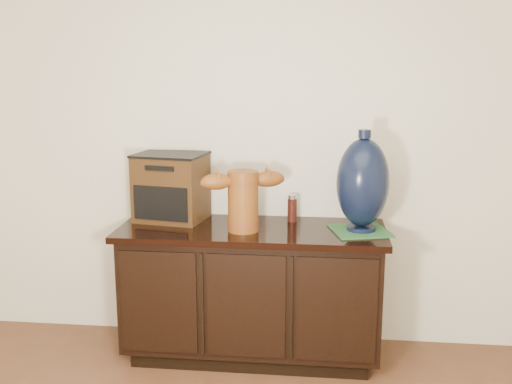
# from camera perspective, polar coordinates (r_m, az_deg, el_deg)

# --- Properties ---
(room) EXTENTS (5.00, 5.00, 5.00)m
(room) POSITION_cam_1_polar(r_m,az_deg,el_deg) (1.05, -14.97, -7.18)
(room) COLOR #55321D
(room) RESTS_ON ground
(sideboard) EXTENTS (1.46, 0.56, 0.75)m
(sideboard) POSITION_cam_1_polar(r_m,az_deg,el_deg) (3.40, -0.40, -9.40)
(sideboard) COLOR black
(sideboard) RESTS_ON ground
(terracotta_vessel) EXTENTS (0.45, 0.24, 0.33)m
(terracotta_vessel) POSITION_cam_1_polar(r_m,az_deg,el_deg) (3.18, -1.24, -0.52)
(terracotta_vessel) COLOR brown
(terracotta_vessel) RESTS_ON sideboard
(tv_radio) EXTENTS (0.43, 0.37, 0.38)m
(tv_radio) POSITION_cam_1_polar(r_m,az_deg,el_deg) (3.45, -8.07, 0.49)
(tv_radio) COLOR #3B230E
(tv_radio) RESTS_ON sideboard
(green_mat) EXTENTS (0.35, 0.35, 0.01)m
(green_mat) POSITION_cam_1_polar(r_m,az_deg,el_deg) (3.26, 9.86, -3.65)
(green_mat) COLOR #285A2D
(green_mat) RESTS_ON sideboard
(lamp_base) EXTENTS (0.34, 0.34, 0.54)m
(lamp_base) POSITION_cam_1_polar(r_m,az_deg,el_deg) (3.20, 10.13, 0.84)
(lamp_base) COLOR black
(lamp_base) RESTS_ON green_mat
(spray_can) EXTENTS (0.05, 0.05, 0.16)m
(spray_can) POSITION_cam_1_polar(r_m,az_deg,el_deg) (3.40, 3.47, -1.56)
(spray_can) COLOR #4E170D
(spray_can) RESTS_ON sideboard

